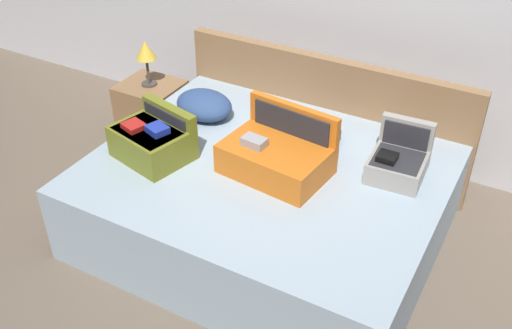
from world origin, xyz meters
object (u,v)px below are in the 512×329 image
object	(u,v)px
pillow_center_head	(204,105)
pillow_near_headboard	(312,128)
bed	(266,202)
hard_case_large	(276,155)
nightstand	(153,112)
hard_case_medium	(152,140)
table_lamp	(146,52)
hard_case_small	(398,161)

from	to	relation	value
pillow_center_head	pillow_near_headboard	bearing A→B (deg)	7.94
bed	pillow_near_headboard	world-z (taller)	pillow_near_headboard
hard_case_large	nightstand	world-z (taller)	hard_case_large
hard_case_medium	table_lamp	xyz separation A→B (m)	(-0.65, 0.79, 0.11)
bed	nightstand	distance (m)	1.42
hard_case_small	hard_case_medium	bearing A→B (deg)	-161.52
hard_case_medium	table_lamp	bearing A→B (deg)	142.83
hard_case_medium	pillow_near_headboard	size ratio (longest dim) A/B	1.32
hard_case_small	bed	bearing A→B (deg)	-158.69
hard_case_large	pillow_near_headboard	distance (m)	0.44
hard_case_medium	pillow_near_headboard	world-z (taller)	hard_case_medium
table_lamp	bed	bearing A→B (deg)	-23.75
pillow_near_headboard	pillow_center_head	size ratio (longest dim) A/B	0.95
bed	hard_case_medium	world-z (taller)	hard_case_medium
pillow_near_headboard	pillow_center_head	xyz separation A→B (m)	(-0.74, -0.10, 0.02)
hard_case_medium	hard_case_small	distance (m)	1.44
bed	pillow_center_head	size ratio (longest dim) A/B	5.08
hard_case_large	pillow_near_headboard	bearing A→B (deg)	92.52
pillow_near_headboard	hard_case_medium	bearing A→B (deg)	-138.76
pillow_near_headboard	table_lamp	bearing A→B (deg)	174.31
hard_case_medium	table_lamp	distance (m)	1.03
bed	pillow_near_headboard	size ratio (longest dim) A/B	5.36
pillow_center_head	table_lamp	world-z (taller)	table_lamp
hard_case_small	pillow_near_headboard	world-z (taller)	hard_case_small
hard_case_large	nightstand	size ratio (longest dim) A/B	1.32
bed	hard_case_small	distance (m)	0.83
pillow_near_headboard	table_lamp	size ratio (longest dim) A/B	1.09
bed	nightstand	xyz separation A→B (m)	(-1.30, 0.57, -0.02)
pillow_near_headboard	pillow_center_head	distance (m)	0.75
hard_case_large	nightstand	xyz separation A→B (m)	(-1.36, 0.57, -0.38)
hard_case_large	hard_case_small	world-z (taller)	hard_case_large
hard_case_large	pillow_center_head	size ratio (longest dim) A/B	1.57
pillow_center_head	nightstand	distance (m)	0.78
hard_case_small	table_lamp	bearing A→B (deg)	169.28
hard_case_small	table_lamp	world-z (taller)	table_lamp
hard_case_medium	pillow_center_head	distance (m)	0.55
pillow_near_headboard	nightstand	size ratio (longest dim) A/B	0.80
hard_case_large	pillow_near_headboard	world-z (taller)	hard_case_large
nightstand	bed	bearing A→B (deg)	-23.75
hard_case_medium	nightstand	bearing A→B (deg)	142.83
bed	hard_case_small	bearing A→B (deg)	24.76
hard_case_small	pillow_center_head	world-z (taller)	hard_case_small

